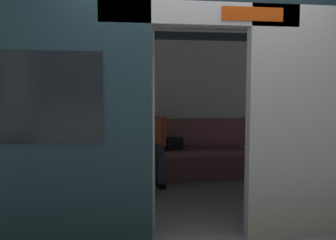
{
  "coord_description": "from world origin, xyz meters",
  "views": [
    {
      "loc": [
        0.78,
        3.23,
        1.43
      ],
      "look_at": [
        0.1,
        -1.27,
        1.03
      ],
      "focal_mm": 39.25,
      "sensor_mm": 36.0,
      "label": 1
    }
  ],
  "objects_px": {
    "bench_seat": "(165,157)",
    "handbag": "(174,144)",
    "train_car": "(173,80)",
    "book": "(126,149)",
    "grab_pole_door": "(153,123)",
    "person_seated": "(149,137)"
  },
  "relations": [
    {
      "from": "bench_seat",
      "to": "handbag",
      "type": "xyz_separation_m",
      "value": [
        -0.16,
        -0.07,
        0.2
      ]
    },
    {
      "from": "person_seated",
      "to": "handbag",
      "type": "bearing_deg",
      "value": -162.75
    },
    {
      "from": "train_car",
      "to": "book",
      "type": "distance_m",
      "value": 1.61
    },
    {
      "from": "bench_seat",
      "to": "grab_pole_door",
      "type": "relative_size",
      "value": 1.19
    },
    {
      "from": "grab_pole_door",
      "to": "book",
      "type": "bearing_deg",
      "value": -84.21
    },
    {
      "from": "bench_seat",
      "to": "handbag",
      "type": "relative_size",
      "value": 9.88
    },
    {
      "from": "handbag",
      "to": "book",
      "type": "height_order",
      "value": "handbag"
    },
    {
      "from": "grab_pole_door",
      "to": "bench_seat",
      "type": "bearing_deg",
      "value": -101.65
    },
    {
      "from": "train_car",
      "to": "handbag",
      "type": "bearing_deg",
      "value": -100.7
    },
    {
      "from": "bench_seat",
      "to": "book",
      "type": "relative_size",
      "value": 11.68
    },
    {
      "from": "person_seated",
      "to": "grab_pole_door",
      "type": "height_order",
      "value": "grab_pole_door"
    },
    {
      "from": "train_car",
      "to": "handbag",
      "type": "xyz_separation_m",
      "value": [
        -0.21,
        -1.12,
        -0.95
      ]
    },
    {
      "from": "train_car",
      "to": "book",
      "type": "xyz_separation_m",
      "value": [
        0.53,
        -1.12,
        -1.03
      ]
    },
    {
      "from": "grab_pole_door",
      "to": "person_seated",
      "type": "bearing_deg",
      "value": -94.5
    },
    {
      "from": "train_car",
      "to": "grab_pole_door",
      "type": "xyz_separation_m",
      "value": [
        0.33,
        0.83,
        -0.44
      ]
    },
    {
      "from": "bench_seat",
      "to": "grab_pole_door",
      "type": "xyz_separation_m",
      "value": [
        0.39,
        1.88,
        0.71
      ]
    },
    {
      "from": "train_car",
      "to": "grab_pole_door",
      "type": "height_order",
      "value": "train_car"
    },
    {
      "from": "handbag",
      "to": "grab_pole_door",
      "type": "relative_size",
      "value": 0.12
    },
    {
      "from": "person_seated",
      "to": "handbag",
      "type": "height_order",
      "value": "person_seated"
    },
    {
      "from": "handbag",
      "to": "book",
      "type": "bearing_deg",
      "value": 0.53
    },
    {
      "from": "bench_seat",
      "to": "book",
      "type": "bearing_deg",
      "value": -6.51
    },
    {
      "from": "bench_seat",
      "to": "handbag",
      "type": "distance_m",
      "value": 0.26
    }
  ]
}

